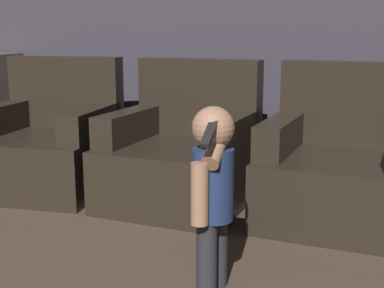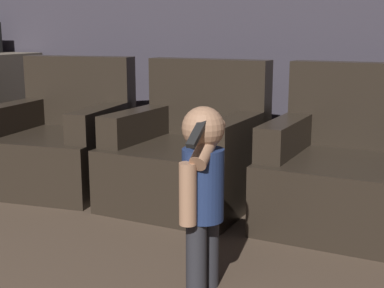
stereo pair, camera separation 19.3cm
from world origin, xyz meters
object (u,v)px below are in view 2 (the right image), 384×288
Objects in this scene: armchair_middle at (189,156)px; person_toddler at (202,185)px; armchair_right at (347,171)px; armchair_left at (62,143)px.

armchair_middle is 1.15× the size of person_toddler.
armchair_right is at bearing 3.61° from armchair_middle.
armchair_right is at bearing 169.52° from person_toddler.
person_toddler is at bearing -108.07° from armchair_right.
armchair_left is 1.02m from armchair_middle.
armchair_left and armchair_middle have the same top height.
person_toddler is at bearing -41.60° from armchair_left.
person_toddler is (0.55, -1.14, 0.17)m from armchair_middle.
armchair_right is 1.15× the size of person_toddler.
armchair_middle is 1.00× the size of armchair_right.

